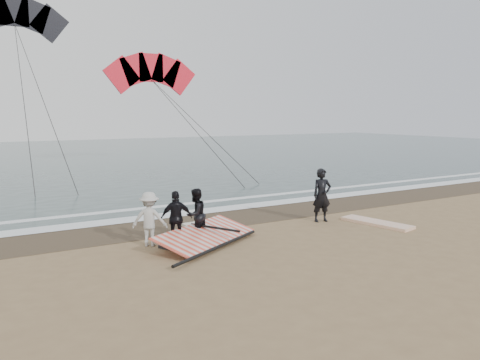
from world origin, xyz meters
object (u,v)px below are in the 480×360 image
object	(u,v)px
board_white	(377,223)
board_cream	(208,231)
man_main	(322,195)
sail_rig	(202,237)

from	to	relation	value
board_white	board_cream	world-z (taller)	board_cream
board_white	board_cream	bearing A→B (deg)	148.95
man_main	board_white	world-z (taller)	man_main
man_main	sail_rig	bearing A→B (deg)	-161.34
sail_rig	board_white	bearing A→B (deg)	-7.98
man_main	sail_rig	world-z (taller)	man_main
board_cream	board_white	bearing A→B (deg)	-23.84
board_cream	sail_rig	world-z (taller)	sail_rig
board_white	sail_rig	world-z (taller)	sail_rig
sail_rig	board_cream	bearing A→B (deg)	54.74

